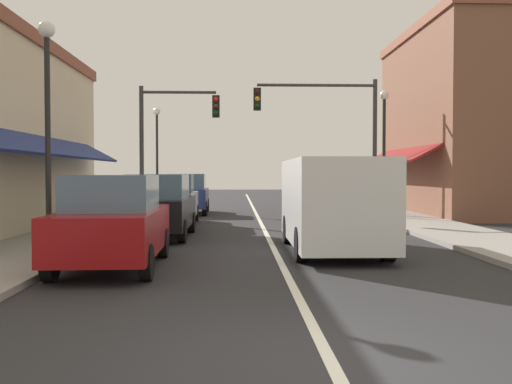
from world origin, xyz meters
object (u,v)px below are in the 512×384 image
at_px(traffic_signal_mast_arm, 333,123).
at_px(parked_car_far_left, 188,194).
at_px(parked_car_nearest_left, 113,222).
at_px(street_lamp_right_mid, 384,133).
at_px(street_lamp_left_far, 157,141).
at_px(traffic_signal_left_corner, 168,130).
at_px(van_in_lane, 332,202).
at_px(street_lamp_left_near, 47,100).
at_px(parked_car_third_left, 171,200).
at_px(parked_car_second_left, 159,206).

bearing_deg(traffic_signal_mast_arm, parked_car_far_left, 160.51).
bearing_deg(parked_car_nearest_left, street_lamp_right_mid, 53.20).
distance_m(traffic_signal_mast_arm, street_lamp_left_far, 9.58).
bearing_deg(traffic_signal_left_corner, traffic_signal_mast_arm, -4.53).
bearing_deg(parked_car_far_left, van_in_lane, -71.76).
bearing_deg(van_in_lane, parked_car_nearest_left, -153.32).
xyz_separation_m(van_in_lane, street_lamp_left_near, (-6.27, -0.56, 2.24)).
bearing_deg(street_lamp_left_far, traffic_signal_mast_arm, -34.71).
height_order(parked_car_far_left, van_in_lane, van_in_lane).
relative_size(traffic_signal_mast_arm, street_lamp_left_near, 1.11).
xyz_separation_m(van_in_lane, street_lamp_right_mid, (3.51, 9.01, 2.19)).
xyz_separation_m(parked_car_far_left, traffic_signal_mast_arm, (6.08, -2.15, 2.98)).
bearing_deg(parked_car_third_left, street_lamp_right_mid, 11.88).
bearing_deg(street_lamp_left_near, parked_car_far_left, 81.61).
height_order(parked_car_second_left, street_lamp_right_mid, street_lamp_right_mid).
height_order(traffic_signal_mast_arm, street_lamp_right_mid, traffic_signal_mast_arm).
height_order(parked_car_far_left, traffic_signal_mast_arm, traffic_signal_mast_arm).
bearing_deg(parked_car_second_left, traffic_signal_left_corner, 95.26).
bearing_deg(parked_car_nearest_left, street_lamp_left_near, 134.57).
height_order(van_in_lane, traffic_signal_left_corner, traffic_signal_left_corner).
xyz_separation_m(parked_car_nearest_left, parked_car_third_left, (0.06, 9.37, 0.00)).
distance_m(parked_car_third_left, parked_car_far_left, 5.39).
height_order(parked_car_nearest_left, parked_car_third_left, same).
distance_m(parked_car_second_left, van_in_lane, 5.31).
bearing_deg(traffic_signal_mast_arm, traffic_signal_left_corner, 175.47).
bearing_deg(parked_car_far_left, street_lamp_left_near, -99.29).
bearing_deg(street_lamp_right_mid, traffic_signal_mast_arm, 142.79).
height_order(parked_car_third_left, street_lamp_left_near, street_lamp_left_near).
distance_m(parked_car_far_left, traffic_signal_mast_arm, 7.10).
bearing_deg(parked_car_third_left, parked_car_second_left, -89.99).
bearing_deg(van_in_lane, parked_car_third_left, 122.48).
bearing_deg(parked_car_third_left, traffic_signal_left_corner, 96.48).
height_order(parked_car_third_left, van_in_lane, van_in_lane).
xyz_separation_m(van_in_lane, traffic_signal_left_corner, (-5.00, 10.90, 2.44)).
bearing_deg(street_lamp_left_far, street_lamp_right_mid, -35.18).
bearing_deg(street_lamp_right_mid, parked_car_far_left, 155.98).
relative_size(parked_car_third_left, parked_car_far_left, 1.00).
relative_size(street_lamp_left_near, street_lamp_left_far, 1.00).
relative_size(parked_car_far_left, traffic_signal_left_corner, 0.76).
xyz_separation_m(parked_car_second_left, traffic_signal_mast_arm, (6.10, 7.36, 2.98)).
bearing_deg(street_lamp_left_near, parked_car_nearest_left, -44.17).
height_order(traffic_signal_mast_arm, street_lamp_left_far, traffic_signal_mast_arm).
xyz_separation_m(traffic_signal_left_corner, street_lamp_left_far, (-1.13, 4.91, -0.21)).
distance_m(parked_car_second_left, traffic_signal_mast_arm, 10.02).
bearing_deg(traffic_signal_mast_arm, parked_car_nearest_left, -116.43).
distance_m(parked_car_nearest_left, parked_car_far_left, 14.76).
xyz_separation_m(parked_car_third_left, street_lamp_left_near, (-1.80, -7.68, 2.51)).
distance_m(parked_car_far_left, street_lamp_right_mid, 8.94).
distance_m(van_in_lane, street_lamp_left_far, 17.10).
xyz_separation_m(parked_car_nearest_left, van_in_lane, (4.53, 2.24, 0.27)).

